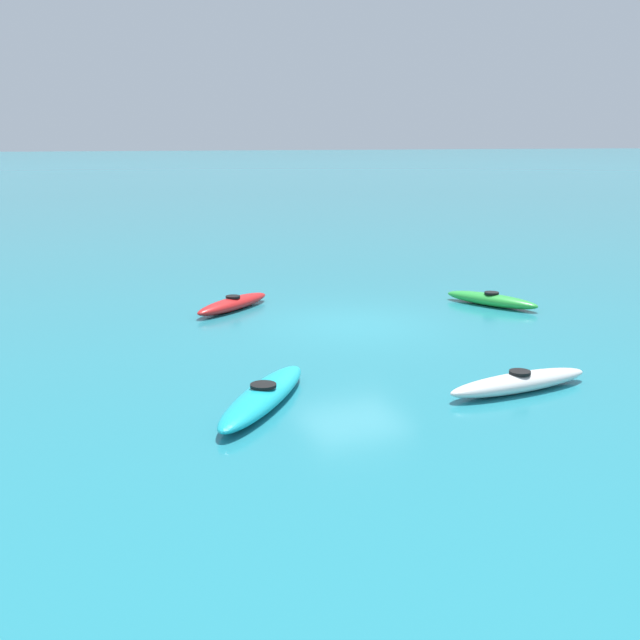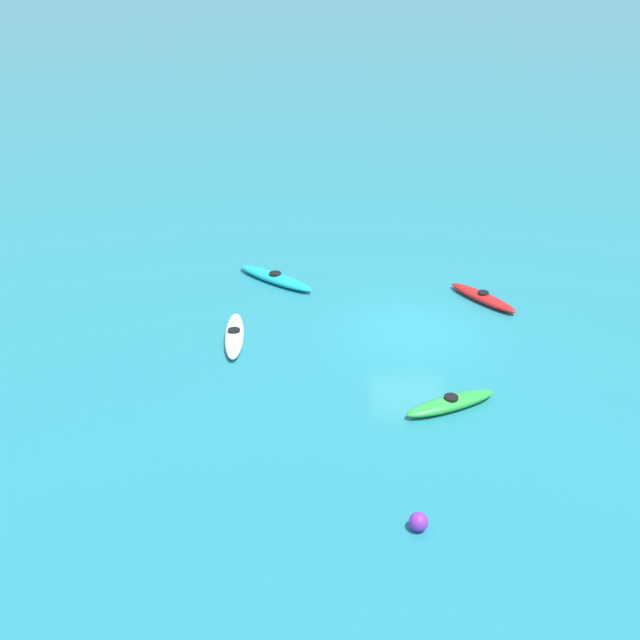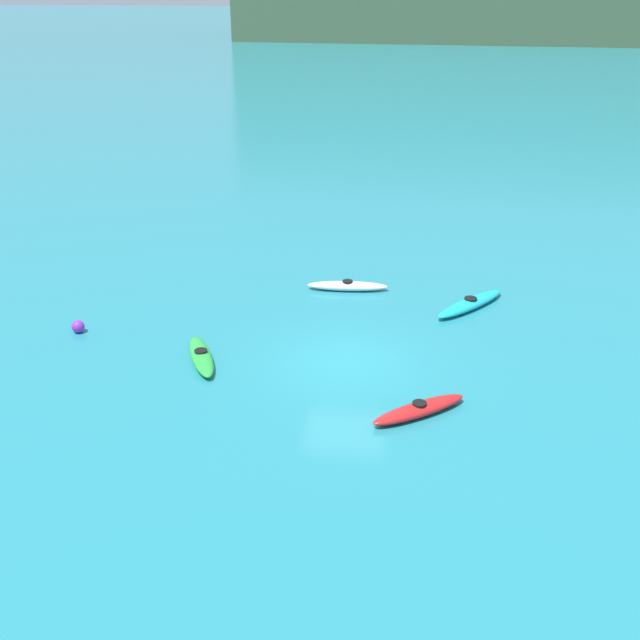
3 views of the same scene
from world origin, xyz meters
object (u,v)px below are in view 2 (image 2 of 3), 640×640
object	(u,v)px
kayak_cyan	(275,278)
kayak_green	(451,403)
kayak_white	(234,335)
kayak_red	(483,297)
buoy_purple	(419,522)

from	to	relation	value
kayak_cyan	kayak_green	bearing A→B (deg)	-147.76
kayak_white	kayak_cyan	size ratio (longest dim) A/B	0.95
kayak_red	kayak_cyan	size ratio (longest dim) A/B	0.84
kayak_green	buoy_purple	bearing A→B (deg)	162.45
kayak_cyan	kayak_white	bearing A→B (deg)	166.56
kayak_red	kayak_green	xyz separation A→B (m)	(-6.46, 2.18, 0.00)
kayak_green	kayak_white	bearing A→B (deg)	58.70
kayak_green	kayak_cyan	distance (m)	9.59
kayak_white	kayak_red	bearing A→B (deg)	-71.94
kayak_red	buoy_purple	bearing A→B (deg)	161.81
kayak_red	buoy_purple	size ratio (longest dim) A/B	6.41
kayak_green	kayak_cyan	world-z (taller)	same
kayak_red	kayak_cyan	xyz separation A→B (m)	(1.65, 7.30, -0.00)
kayak_green	buoy_purple	size ratio (longest dim) A/B	6.60
kayak_cyan	buoy_purple	size ratio (longest dim) A/B	7.60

